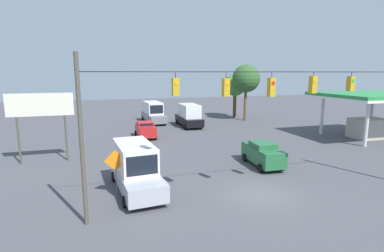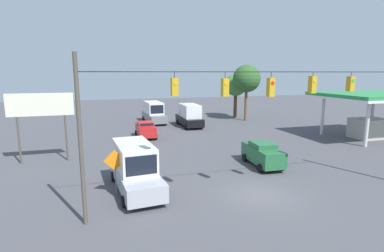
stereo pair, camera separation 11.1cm
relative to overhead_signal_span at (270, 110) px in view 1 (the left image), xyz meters
The scene contains 15 objects.
ground_plane 5.29m from the overhead_signal_span, 89.05° to the right, with size 140.00×140.00×0.00m, color #47474C.
overhead_signal_span is the anchor object (origin of this frame).
sedan_red_withflow_far 19.76m from the overhead_signal_span, 77.20° to the right, with size 2.10×4.07×1.82m.
sedan_green_crossing_near 7.80m from the overhead_signal_span, 117.91° to the right, with size 2.17×4.52×1.88m.
box_truck_black_oncoming_deep 24.73m from the overhead_signal_span, 95.81° to the right, with size 2.52×6.53×3.04m.
box_truck_silver_parked_shoulder 8.85m from the overhead_signal_span, 28.29° to the right, with size 2.89×6.84×2.92m.
box_truck_grey_withflow_deep 29.46m from the overhead_signal_span, 86.85° to the right, with size 2.83×7.44×3.01m.
traffic_cone_nearest 9.58m from the overhead_signal_span, 31.31° to the right, with size 0.35×0.35×0.74m, color orange.
traffic_cone_second 10.93m from the overhead_signal_span, 44.97° to the right, with size 0.35×0.35×0.74m, color orange.
traffic_cone_third 12.71m from the overhead_signal_span, 53.13° to the right, with size 0.35×0.35×0.74m, color orange.
gas_station 22.90m from the overhead_signal_span, 149.78° to the right, with size 10.74×9.02×5.04m.
roadside_billboard 17.96m from the overhead_signal_span, 41.04° to the right, with size 4.98×0.16×5.65m.
work_zone_sign 9.37m from the overhead_signal_span, 19.92° to the right, with size 1.27×0.06×2.84m.
tree_horizon_left 32.79m from the overhead_signal_span, 111.66° to the right, with size 3.63×3.63×7.12m.
tree_horizon_right 29.44m from the overhead_signal_span, 114.39° to the right, with size 4.16×4.16×8.46m.
Camera 1 is at (8.86, 15.05, 7.23)m, focal length 28.00 mm.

